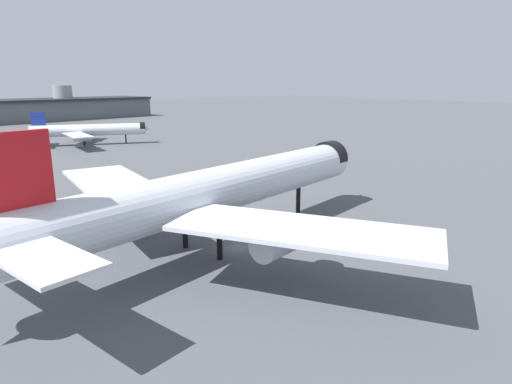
% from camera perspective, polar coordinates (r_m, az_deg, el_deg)
% --- Properties ---
extents(ground, '(900.00, 900.00, 0.00)m').
position_cam_1_polar(ground, '(58.08, -2.41, -7.05)').
color(ground, '#4C4F54').
extents(airliner_near_gate, '(64.16, 57.93, 16.86)m').
position_cam_1_polar(airliner_near_gate, '(55.85, -5.35, 0.03)').
color(airliner_near_gate, silver).
rests_on(airliner_near_gate, ground).
extents(airliner_far_taxiway, '(38.89, 34.85, 11.12)m').
position_cam_1_polar(airliner_far_taxiway, '(160.59, -20.61, 7.38)').
color(airliner_far_taxiway, silver).
rests_on(airliner_far_taxiway, ground).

